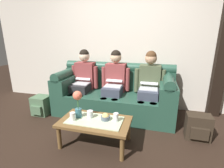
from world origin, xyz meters
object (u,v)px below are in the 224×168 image
at_px(cup_near_left, 73,116).
at_px(person_middle, 115,80).
at_px(cup_near_right, 90,114).
at_px(backpack_right, 198,127).
at_px(couch, 115,94).
at_px(backpack_left, 41,105).
at_px(person_right, 149,83).
at_px(flower_vase, 78,102).
at_px(cup_far_center, 116,117).
at_px(snack_bowl, 106,117).
at_px(coffee_table, 95,123).
at_px(person_left, 83,78).

bearing_deg(cup_near_left, person_middle, 76.46).
bearing_deg(cup_near_right, backpack_right, 17.43).
height_order(couch, backpack_left, couch).
height_order(person_right, cup_near_right, person_right).
xyz_separation_m(flower_vase, backpack_right, (1.65, 0.49, -0.42)).
bearing_deg(backpack_left, person_right, 13.09).
distance_m(cup_near_left, cup_far_center, 0.58).
distance_m(snack_bowl, cup_far_center, 0.15).
bearing_deg(backpack_left, coffee_table, -24.11).
height_order(snack_bowl, cup_near_right, cup_near_right).
bearing_deg(snack_bowl, backpack_left, 159.29).
xyz_separation_m(backpack_left, backpack_right, (2.75, -0.09, 0.01)).
relative_size(person_right, cup_far_center, 10.82).
bearing_deg(person_right, flower_vase, -130.69).
relative_size(couch, flower_vase, 5.82).
height_order(backpack_left, backpack_right, backpack_right).
height_order(person_right, backpack_left, person_right).
bearing_deg(person_left, snack_bowl, -52.42).
bearing_deg(backpack_right, couch, 158.38).
height_order(person_middle, coffee_table, person_middle).
height_order(cup_near_right, backpack_left, cup_near_right).
bearing_deg(cup_far_center, backpack_right, 22.76).
relative_size(couch, cup_near_right, 21.92).
bearing_deg(person_left, cup_far_center, -47.68).
bearing_deg(backpack_right, backpack_left, 178.11).
relative_size(couch, backpack_right, 5.85).
bearing_deg(coffee_table, snack_bowl, 16.11).
xyz_separation_m(couch, person_middle, (0.00, -0.00, 0.29)).
bearing_deg(backpack_right, cup_near_left, -160.24).
xyz_separation_m(cup_near_right, backpack_left, (-1.25, 0.56, -0.25)).
bearing_deg(couch, person_middle, -90.00).
distance_m(flower_vase, cup_near_right, 0.24).
bearing_deg(snack_bowl, person_middle, 97.78).
relative_size(cup_near_right, backpack_right, 0.27).
height_order(coffee_table, cup_near_right, cup_near_right).
relative_size(coffee_table, cup_far_center, 8.47).
height_order(person_middle, cup_near_right, person_middle).
relative_size(couch, cup_far_center, 19.65).
bearing_deg(snack_bowl, backpack_right, 20.36).
distance_m(person_middle, backpack_left, 1.50).
relative_size(flower_vase, cup_near_right, 3.77).
bearing_deg(cup_far_center, person_middle, 105.53).
bearing_deg(coffee_table, cup_near_right, 154.56).
height_order(person_left, person_middle, same).
height_order(cup_far_center, backpack_right, cup_far_center).
bearing_deg(coffee_table, backpack_left, 155.89).
distance_m(coffee_table, flower_vase, 0.38).
bearing_deg(backpack_right, cup_near_right, -162.57).
relative_size(person_left, snack_bowl, 9.91).
bearing_deg(cup_far_center, person_left, 132.32).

